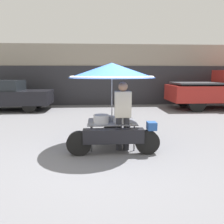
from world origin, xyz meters
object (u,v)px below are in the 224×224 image
vendor_motorcycle_cart (112,81)px  parked_car (3,95)px  vendor_person (123,113)px  pickup_truck (223,90)px

vendor_motorcycle_cart → parked_car: vendor_motorcycle_cart is taller
vendor_motorcycle_cart → vendor_person: size_ratio=1.29×
vendor_motorcycle_cart → pickup_truck: bearing=42.8°
vendor_motorcycle_cart → vendor_person: 0.81m
vendor_motorcycle_cart → parked_car: size_ratio=0.47×
vendor_person → pickup_truck: size_ratio=0.31×
pickup_truck → vendor_person: bearing=-134.8°
pickup_truck → vendor_motorcycle_cart: bearing=-137.2°
parked_car → vendor_person: bearing=-48.7°
pickup_truck → parked_car: bearing=179.5°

